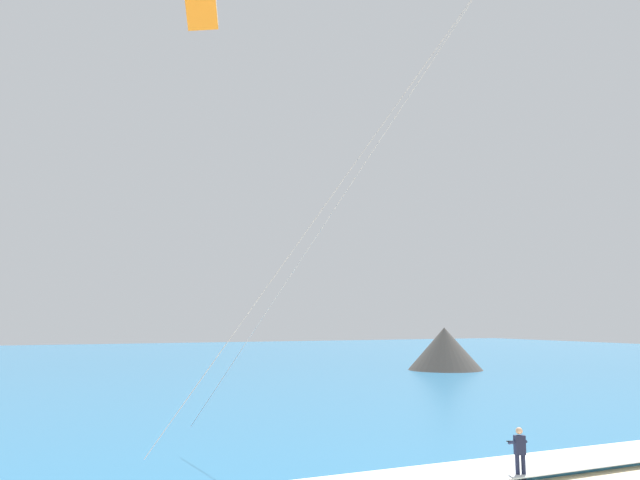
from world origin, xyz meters
TOP-DOWN VIEW (x-y plane):
  - sea at (0.00, 70.82)m, footprint 200.00×120.00m
  - surf_foam at (0.00, 11.82)m, footprint 200.00×2.72m
  - kitesurfer at (0.51, 10.82)m, footprint 0.63×0.62m
  - headland_right at (24.40, 47.60)m, footprint 9.79×9.82m

SIDE VIEW (x-z plane):
  - sea at x=0.00m, z-range 0.00..0.20m
  - surf_foam at x=0.00m, z-range 0.20..0.24m
  - kitesurfer at x=0.51m, z-range 0.10..1.79m
  - headland_right at x=24.40m, z-range -0.45..3.90m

